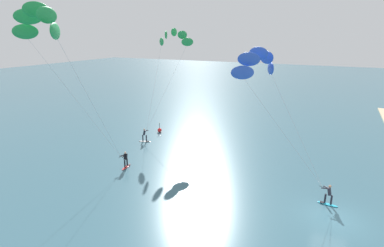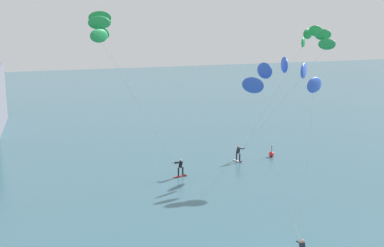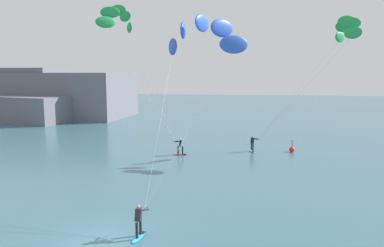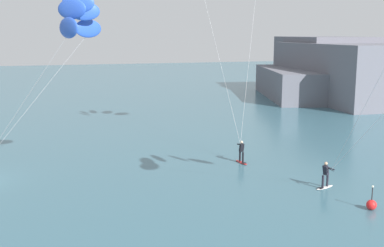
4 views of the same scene
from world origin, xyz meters
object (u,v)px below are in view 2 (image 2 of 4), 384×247
kitesurfer_nearshore (285,81)px  kitesurfer_mid_water (103,32)px  kitesurfer_far_out (312,42)px  marker_buoy (272,154)px

kitesurfer_nearshore → kitesurfer_mid_water: 16.84m
kitesurfer_nearshore → kitesurfer_mid_water: (-9.85, 13.32, 3.02)m
kitesurfer_mid_water → kitesurfer_nearshore: bearing=-53.5°
kitesurfer_far_out → marker_buoy: (-4.33, -0.12, -11.54)m
kitesurfer_far_out → marker_buoy: size_ratio=9.81×
kitesurfer_nearshore → marker_buoy: bearing=63.0°
kitesurfer_nearshore → kitesurfer_mid_water: size_ratio=0.79×
kitesurfer_mid_water → marker_buoy: kitesurfer_mid_water is taller
kitesurfer_far_out → marker_buoy: kitesurfer_far_out is taller
kitesurfer_far_out → kitesurfer_mid_water: bearing=-175.5°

